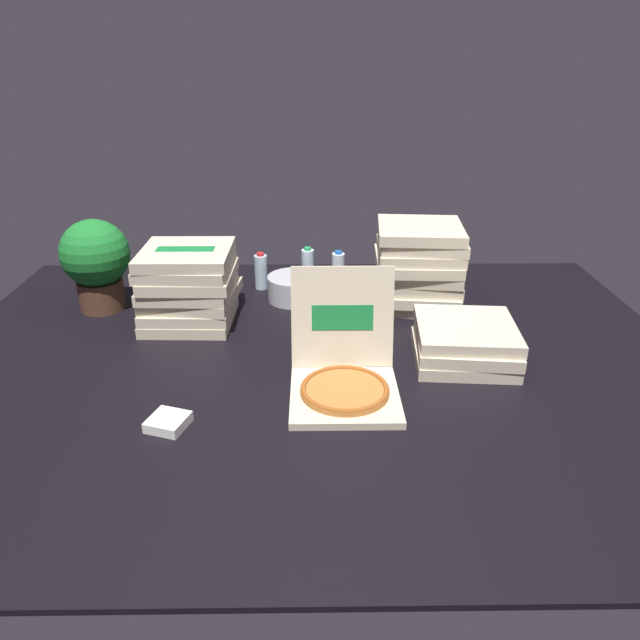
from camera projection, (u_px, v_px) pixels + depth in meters
ground_plane at (312, 363)px, 2.49m from camera, size 3.20×2.40×0.02m
open_pizza_box at (344, 369)px, 2.24m from camera, size 0.40×0.50×0.42m
pizza_stack_left_mid at (465, 342)px, 2.47m from camera, size 0.44×0.45×0.15m
pizza_stack_right_mid at (189, 286)px, 2.76m from camera, size 0.44×0.44×0.36m
pizza_stack_left_far at (419, 266)px, 2.95m from camera, size 0.46×0.47×0.41m
ice_bucket at (295, 288)px, 3.06m from camera, size 0.28×0.28×0.13m
water_bottle_0 at (344, 289)px, 2.96m from camera, size 0.07×0.07×0.20m
water_bottle_1 at (261, 272)px, 3.18m from camera, size 0.07×0.07×0.20m
water_bottle_2 at (308, 266)px, 3.27m from camera, size 0.07×0.07×0.20m
water_bottle_3 at (338, 270)px, 3.21m from camera, size 0.07×0.07×0.20m
potted_plant at (96, 260)px, 2.87m from camera, size 0.33×0.33×0.45m
napkin_pile at (168, 422)px, 2.05m from camera, size 0.16×0.16×0.04m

